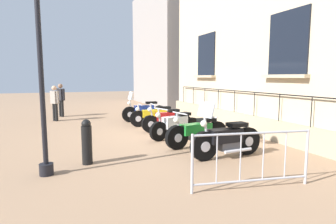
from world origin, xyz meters
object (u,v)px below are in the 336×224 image
at_px(motorcycle_white, 176,125).
at_px(motorcycle_green, 197,132).
at_px(lamppost, 37,3).
at_px(pedestrian_standing, 55,101).
at_px(bollard, 87,142).
at_px(pedestrian_walking, 61,98).
at_px(motorcycle_yellow, 155,116).
at_px(motorcycle_red, 167,121).
at_px(crowd_barrier, 252,158).
at_px(motorcycle_blue, 145,111).
at_px(motorcycle_black, 226,139).

distance_m(motorcycle_white, motorcycle_green, 1.24).
relative_size(lamppost, pedestrian_standing, 2.91).
distance_m(bollard, pedestrian_walking, 8.54).
relative_size(motorcycle_yellow, bollard, 2.04).
bearing_deg(motorcycle_red, crowd_barrier, 84.82).
xyz_separation_m(motorcycle_blue, crowd_barrier, (0.43, 8.11, 0.10)).
xyz_separation_m(motorcycle_black, lamppost, (4.13, -0.27, 2.95)).
distance_m(motorcycle_white, pedestrian_standing, 6.52).
xyz_separation_m(motorcycle_red, lamppost, (3.97, 3.40, 3.01)).
xyz_separation_m(crowd_barrier, pedestrian_walking, (3.06, -11.09, 0.38)).
relative_size(motorcycle_black, pedestrian_walking, 1.22).
distance_m(motorcycle_white, crowd_barrier, 4.38).
xyz_separation_m(motorcycle_white, lamppost, (3.85, 2.24, 2.99)).
relative_size(motorcycle_black, pedestrian_standing, 1.26).
bearing_deg(motorcycle_white, lamppost, 30.25).
xyz_separation_m(motorcycle_yellow, motorcycle_white, (0.12, 2.43, 0.00)).
bearing_deg(motorcycle_red, pedestrian_standing, -47.38).
bearing_deg(lamppost, motorcycle_green, -165.84).
relative_size(motorcycle_white, crowd_barrier, 0.89).
relative_size(motorcycle_green, pedestrian_standing, 1.30).
height_order(motorcycle_red, pedestrian_walking, pedestrian_walking).
relative_size(motorcycle_red, bollard, 1.83).
bearing_deg(pedestrian_walking, lamppost, 87.41).
height_order(motorcycle_blue, motorcycle_red, motorcycle_blue).
xyz_separation_m(motorcycle_black, pedestrian_walking, (3.73, -9.25, 0.48)).
height_order(motorcycle_blue, bollard, motorcycle_blue).
height_order(motorcycle_white, crowd_barrier, crowd_barrier).
height_order(motorcycle_black, bollard, motorcycle_black).
relative_size(motorcycle_black, crowd_barrier, 0.91).
xyz_separation_m(motorcycle_blue, lamppost, (3.90, 5.99, 2.95)).
distance_m(motorcycle_red, bollard, 4.29).
distance_m(motorcycle_blue, lamppost, 7.73).
height_order(motorcycle_blue, motorcycle_yellow, motorcycle_blue).
relative_size(motorcycle_blue, motorcycle_yellow, 0.99).
relative_size(motorcycle_blue, motorcycle_red, 1.10).
height_order(motorcycle_blue, motorcycle_green, motorcycle_blue).
relative_size(motorcycle_yellow, motorcycle_red, 1.11).
xyz_separation_m(motorcycle_white, pedestrian_standing, (3.71, -5.34, 0.48)).
height_order(motorcycle_green, lamppost, lamppost).
xyz_separation_m(motorcycle_yellow, crowd_barrier, (0.50, 6.79, 0.14)).
bearing_deg(bollard, motorcycle_black, 167.48).
distance_m(motorcycle_red, lamppost, 6.03).
relative_size(lamppost, bollard, 4.49).
bearing_deg(bollard, motorcycle_white, -149.10).
distance_m(lamppost, pedestrian_walking, 9.32).
xyz_separation_m(lamppost, pedestrian_standing, (-0.13, -7.58, -2.51)).
distance_m(crowd_barrier, pedestrian_standing, 10.26).
relative_size(motorcycle_green, lamppost, 0.45).
bearing_deg(pedestrian_standing, crowd_barrier, 109.01).
bearing_deg(lamppost, crowd_barrier, 148.62).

